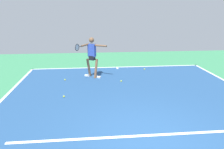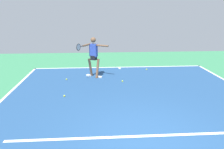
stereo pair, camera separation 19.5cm
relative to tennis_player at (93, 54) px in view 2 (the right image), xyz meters
The scene contains 10 objects.
ground_plane 5.45m from the tennis_player, 104.65° to the left, with size 22.07×22.07×0.00m, color #388456.
court_surface 5.45m from the tennis_player, 104.65° to the left, with size 9.13×13.76×0.00m, color navy.
court_line_baseline_near 2.40m from the tennis_player, 129.02° to the right, with size 9.13×0.10×0.01m, color white.
court_line_service 5.20m from the tennis_player, 105.39° to the left, with size 6.85×0.10×0.01m, color white.
court_line_centre_mark 2.26m from the tennis_player, 132.65° to the right, with size 0.10×0.30×0.01m, color white.
tennis_player is the anchor object (origin of this frame).
tennis_ball_by_baseline 1.81m from the tennis_player, 148.39° to the left, with size 0.07×0.07×0.07m, color #CCE033.
tennis_ball_centre_court 1.64m from the tennis_player, 16.58° to the left, with size 0.07×0.07×0.07m, color #CCE033.
tennis_ball_far_corner 2.70m from the tennis_player, 65.61° to the left, with size 0.07×0.07×0.07m, color yellow.
tennis_ball_near_player 3.10m from the tennis_player, 159.47° to the right, with size 0.07×0.07×0.07m, color yellow.
Camera 2 is at (1.12, 4.21, 3.01)m, focal length 33.64 mm.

